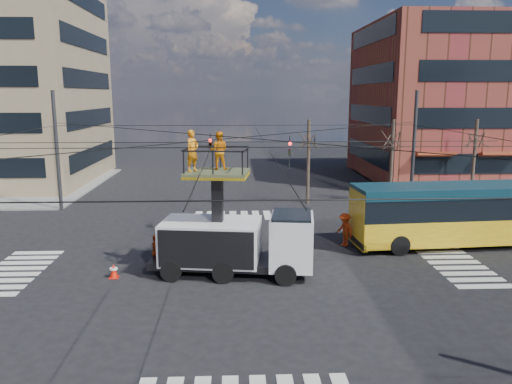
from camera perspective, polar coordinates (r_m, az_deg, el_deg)
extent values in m
plane|color=black|center=(22.82, -1.81, -8.69)|extent=(120.00, 120.00, 0.00)
cube|color=slate|center=(48.08, 23.79, 0.98)|extent=(18.00, 18.00, 0.12)
cube|color=black|center=(47.55, -18.06, 4.04)|extent=(0.12, 13.60, 1.50)
cube|color=black|center=(47.29, -18.31, 8.05)|extent=(0.12, 13.60, 1.50)
cube|color=black|center=(47.26, -18.56, 12.09)|extent=(0.12, 13.60, 1.50)
cube|color=black|center=(47.47, -18.81, 16.10)|extent=(0.12, 13.60, 1.50)
cube|color=black|center=(47.91, -19.08, 20.07)|extent=(0.12, 13.60, 1.50)
cube|color=brown|center=(50.60, 23.94, 9.34)|extent=(20.00, 16.00, 14.00)
cube|color=black|center=(47.37, 12.56, 4.44)|extent=(0.12, 13.60, 1.58)
cube|color=black|center=(47.11, 12.74, 8.67)|extent=(0.12, 13.60, 1.57)
cube|color=black|center=(47.11, 12.93, 12.93)|extent=(0.12, 13.60, 1.57)
cube|color=black|center=(47.37, 13.12, 17.16)|extent=(0.12, 13.60, 1.57)
cylinder|color=#2D2D30|center=(35.82, 17.57, 4.61)|extent=(0.24, 0.24, 8.00)
cylinder|color=#2D2D30|center=(35.69, -21.78, 4.32)|extent=(0.24, 0.24, 8.00)
cylinder|color=black|center=(33.54, -2.09, 7.63)|extent=(24.00, 0.03, 0.03)
cylinder|color=black|center=(9.69, -1.24, -0.98)|extent=(24.00, 0.03, 0.03)
cylinder|color=black|center=(24.77, 27.20, 5.19)|extent=(0.03, 24.00, 0.03)
cylinder|color=black|center=(21.55, -1.90, 6.23)|extent=(24.02, 24.02, 0.03)
cylinder|color=black|center=(21.55, -1.90, 6.23)|extent=(24.02, 24.02, 0.03)
cylinder|color=black|center=(20.39, -1.87, 5.11)|extent=(24.00, 0.03, 0.03)
cylinder|color=black|center=(22.77, -1.93, 5.74)|extent=(24.00, 0.03, 0.03)
cylinder|color=black|center=(21.61, -5.09, 5.14)|extent=(0.03, 24.00, 0.03)
cylinder|color=black|center=(21.63, 1.30, 5.19)|extent=(0.03, 24.00, 0.03)
imported|color=black|center=(24.76, 3.86, 4.99)|extent=(0.16, 0.20, 1.00)
imported|color=black|center=(26.61, -5.25, 5.93)|extent=(0.26, 1.24, 0.50)
cylinder|color=#382B21|center=(35.67, 5.99, 3.43)|extent=(0.24, 0.24, 6.00)
cylinder|color=#382B21|center=(37.02, 15.24, 3.38)|extent=(0.24, 0.24, 6.00)
cylinder|color=#382B21|center=(39.25, 23.63, 3.26)|extent=(0.24, 0.24, 6.00)
cube|color=black|center=(22.04, -2.77, -7.92)|extent=(7.23, 3.13, 0.30)
cube|color=silver|center=(21.52, 4.10, -5.61)|extent=(2.11, 2.62, 2.20)
cube|color=black|center=(21.31, 4.13, -3.54)|extent=(1.90, 2.50, 0.80)
cube|color=silver|center=(21.90, -5.14, -5.60)|extent=(4.50, 3.05, 1.80)
cylinder|color=black|center=(20.79, 3.42, -9.41)|extent=(0.94, 0.47, 0.90)
cylinder|color=black|center=(22.96, 3.63, -7.40)|extent=(0.94, 0.47, 0.90)
cylinder|color=black|center=(21.03, -3.77, -9.17)|extent=(0.94, 0.47, 0.90)
cylinder|color=black|center=(23.17, -2.85, -7.21)|extent=(0.94, 0.47, 0.90)
cylinder|color=black|center=(21.48, -9.64, -8.87)|extent=(0.94, 0.47, 0.90)
cylinder|color=black|center=(23.58, -8.19, -6.99)|extent=(0.94, 0.47, 0.90)
cube|color=black|center=(21.47, -4.42, -1.81)|extent=(0.51, 0.51, 3.08)
cube|color=#475030|center=(21.18, -4.48, 2.25)|extent=(2.86, 2.44, 0.12)
cube|color=yellow|center=(21.20, -4.47, 1.93)|extent=(2.86, 2.44, 0.12)
imported|color=orange|center=(20.99, -7.28, 4.68)|extent=(0.73, 0.76, 1.74)
imported|color=orange|center=(21.46, -4.28, 4.75)|extent=(0.87, 0.71, 1.64)
cube|color=orange|center=(28.22, 23.34, -3.72)|extent=(12.48, 3.52, 1.30)
cube|color=black|center=(27.96, 23.53, -1.34)|extent=(12.47, 3.47, 1.10)
cube|color=#0C2B37|center=(27.81, 23.66, 0.27)|extent=(12.48, 3.52, 0.50)
cube|color=orange|center=(25.59, 11.61, -2.98)|extent=(0.44, 2.48, 2.80)
cube|color=black|center=(25.88, 11.40, -5.46)|extent=(0.35, 2.60, 0.30)
cube|color=gold|center=(25.35, 11.93, -0.23)|extent=(0.22, 1.60, 0.35)
cylinder|color=black|center=(25.42, 16.11, -5.86)|extent=(1.02, 0.37, 1.00)
cylinder|color=black|center=(27.52, 14.22, -4.47)|extent=(1.02, 0.37, 1.00)
cone|color=red|center=(22.43, -15.96, -8.65)|extent=(0.36, 0.36, 0.62)
imported|color=#D4450D|center=(22.80, -11.35, -6.76)|extent=(0.57, 1.02, 1.64)
imported|color=#E23D0E|center=(26.21, 10.12, -4.24)|extent=(1.07, 1.29, 1.74)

